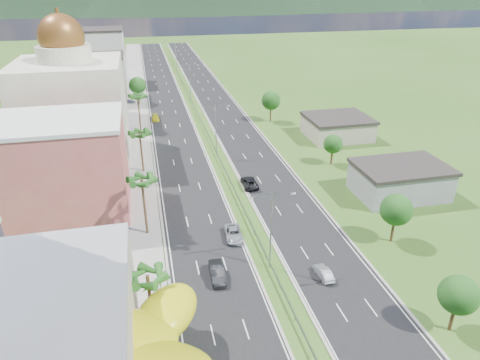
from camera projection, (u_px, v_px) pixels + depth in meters
ground at (295, 321)px, 47.87m from camera, size 500.00×500.00×0.00m
road_left at (167, 107)px, 125.38m from camera, size 11.00×260.00×0.04m
road_right at (218, 104)px, 128.40m from camera, size 11.00×260.00×0.04m
sidewalk_left at (134, 109)px, 123.44m from camera, size 7.00×260.00×0.12m
median_guardrail at (202, 121)px, 110.82m from camera, size 0.10×216.06×0.76m
streetlight_median_b at (271, 224)px, 53.72m from camera, size 6.04×0.25×11.00m
streetlight_median_c at (216, 125)px, 88.85m from camera, size 6.04×0.25×11.00m
streetlight_median_d at (190, 79)px, 128.36m from camera, size 6.04×0.25×11.00m
streetlight_median_e at (176, 54)px, 167.88m from camera, size 6.04×0.25×11.00m
lime_canopy at (101, 347)px, 38.15m from camera, size 18.00×15.00×7.40m
pink_shophouse at (60, 169)px, 67.06m from camera, size 20.00×15.00×15.00m
domed_building at (73, 105)px, 85.59m from camera, size 20.00×20.00×28.70m
midrise_grey at (91, 92)px, 109.20m from camera, size 16.00×15.00×16.00m
midrise_beige at (98, 79)px, 129.16m from camera, size 16.00×15.00×13.00m
midrise_white at (101, 58)px, 148.28m from camera, size 16.00×15.00×18.00m
shed_near at (400, 181)px, 74.39m from camera, size 15.00×10.00×5.00m
shed_far at (337, 128)px, 101.27m from camera, size 14.00×12.00×4.40m
palm_tree_b at (148, 279)px, 43.43m from camera, size 3.60×3.60×8.10m
palm_tree_c at (142, 182)px, 60.37m from camera, size 3.60×3.60×9.60m
palm_tree_d at (140, 135)px, 80.98m from camera, size 3.60×3.60×8.60m
palm_tree_e at (138, 98)px, 102.60m from camera, size 3.60×3.60×9.40m
leafy_tree_lfar at (137, 85)px, 125.74m from camera, size 4.90×4.90×8.05m
leafy_tree_ra at (459, 295)px, 44.64m from camera, size 4.20×4.20×6.90m
leafy_tree_rb at (396, 210)px, 60.00m from camera, size 4.55×4.55×7.47m
leafy_tree_rc at (333, 144)px, 85.54m from camera, size 3.85×3.85×6.33m
leafy_tree_rd at (271, 101)px, 110.55m from camera, size 4.90×4.90×8.05m
mountain_ridge at (206, 11)px, 455.14m from camera, size 860.00×140.00×90.00m
car_dark_left at (217, 272)px, 54.25m from camera, size 1.91×5.06×1.65m
car_silver_mid_left at (234, 234)px, 62.55m from camera, size 2.79×5.31×1.43m
car_yellow_far_left at (156, 118)px, 113.49m from camera, size 1.89×4.48×1.29m
car_silver_right at (324, 273)px, 54.51m from camera, size 1.52×3.92×1.27m
car_dark_far_right at (249, 182)px, 77.94m from camera, size 2.61×5.55×1.53m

